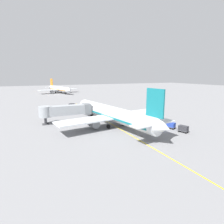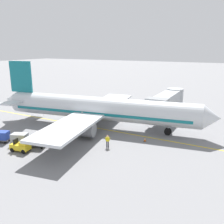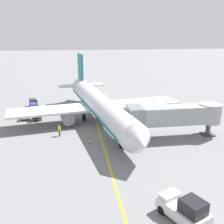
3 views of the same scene
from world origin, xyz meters
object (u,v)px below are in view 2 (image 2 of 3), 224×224
parked_airliner (98,109)px  baggage_tug_lead (21,146)px  baggage_cart_second_in_train (20,138)px  ground_crew_wing_walker (65,129)px  jet_bridge (167,101)px  baggage_cart_front (37,140)px  baggage_cart_third_in_train (1,136)px  safety_cone_nose_left (145,139)px  ground_crew_loader (108,141)px

parked_airliner → baggage_tug_lead: size_ratio=14.05×
baggage_tug_lead → baggage_cart_second_in_train: size_ratio=0.90×
baggage_cart_second_in_train → ground_crew_wing_walker: 6.78m
jet_bridge → baggage_tug_lead: (23.33, -12.17, -2.74)m
baggage_cart_front → ground_crew_wing_walker: ground_crew_wing_walker is taller
baggage_cart_front → baggage_cart_third_in_train: (1.16, -5.74, 0.00)m
baggage_cart_second_in_train → baggage_tug_lead: bearing=51.9°
parked_airliner → safety_cone_nose_left: bearing=76.3°
jet_bridge → safety_cone_nose_left: size_ratio=24.05×
ground_crew_loader → ground_crew_wing_walker: bearing=-98.5°
baggage_tug_lead → safety_cone_nose_left: 16.69m
baggage_cart_second_in_train → ground_crew_loader: 12.09m
ground_crew_loader → safety_cone_nose_left: size_ratio=2.86×
baggage_tug_lead → baggage_cart_front: 2.22m
baggage_cart_third_in_train → safety_cone_nose_left: size_ratio=5.00×
jet_bridge → ground_crew_loader: bearing=-10.3°
baggage_cart_third_in_train → jet_bridge: bearing=142.6°
parked_airliner → baggage_cart_front: 11.51m
ground_crew_wing_walker → ground_crew_loader: 8.23m
ground_crew_wing_walker → baggage_cart_third_in_train: bearing=-41.2°
safety_cone_nose_left → ground_crew_wing_walker: bearing=-75.2°
baggage_tug_lead → baggage_cart_second_in_train: baggage_tug_lead is taller
baggage_cart_second_in_train → baggage_cart_third_in_train: 3.06m
baggage_cart_second_in_train → safety_cone_nose_left: baggage_cart_second_in_train is taller
baggage_cart_front → safety_cone_nose_left: (-8.70, 11.96, -0.66)m
ground_crew_wing_walker → jet_bridge: bearing=144.4°
parked_airliner → baggage_cart_third_in_train: 14.96m
baggage_cart_second_in_train → ground_crew_loader: size_ratio=1.75×
jet_bridge → baggage_cart_third_in_train: size_ratio=4.81×
baggage_tug_lead → safety_cone_nose_left: size_ratio=4.49×
ground_crew_loader → safety_cone_nose_left: ground_crew_loader is taller
safety_cone_nose_left → baggage_tug_lead: bearing=-49.8°
parked_airliner → baggage_cart_second_in_train: bearing=-25.6°
baggage_cart_front → safety_cone_nose_left: size_ratio=5.00×
baggage_cart_second_in_train → parked_airliner: bearing=154.4°
jet_bridge → baggage_tug_lead: 26.45m
baggage_cart_front → safety_cone_nose_left: bearing=126.0°
parked_airliner → ground_crew_wing_walker: size_ratio=22.04×
baggage_cart_second_in_train → safety_cone_nose_left: 17.37m
baggage_tug_lead → baggage_cart_second_in_train: (-1.53, -1.95, 0.24)m
parked_airliner → baggage_tug_lead: parked_airliner is taller
parked_airliner → baggage_cart_second_in_train: size_ratio=12.62×
baggage_cart_third_in_train → safety_cone_nose_left: (-9.86, 17.70, -0.66)m
baggage_cart_front → ground_crew_loader: ground_crew_loader is taller
parked_airliner → jet_bridge: size_ratio=2.63×
baggage_cart_front → parked_airliner: bearing=165.8°
ground_crew_loader → parked_airliner: bearing=-139.8°
ground_crew_wing_walker → baggage_cart_second_in_train: bearing=-25.5°
parked_airliner → jet_bridge: bearing=140.2°
baggage_cart_second_in_train → safety_cone_nose_left: (-9.23, 14.70, -0.66)m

